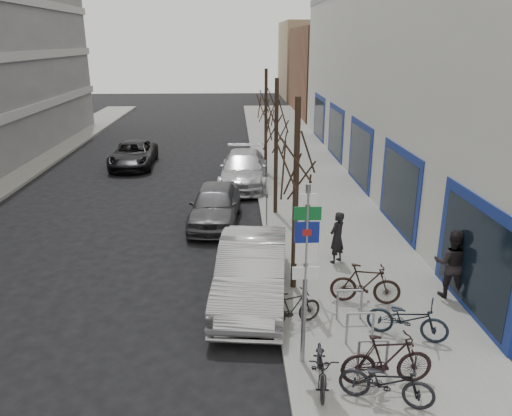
{
  "coord_description": "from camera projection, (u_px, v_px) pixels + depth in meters",
  "views": [
    {
      "loc": [
        0.98,
        -9.27,
        6.85
      ],
      "look_at": [
        1.6,
        5.09,
        2.0
      ],
      "focal_mm": 35.0,
      "sensor_mm": 36.0,
      "label": 1
    }
  ],
  "objects": [
    {
      "name": "parked_car_back",
      "position": [
        244.0,
        169.0,
        24.59
      ],
      "size": [
        2.63,
        5.72,
        1.62
      ],
      "primitive_type": "imported",
      "rotation": [
        0.0,
        0.0,
        -0.07
      ],
      "color": "#B8B8BE",
      "rests_on": "ground"
    },
    {
      "name": "ground",
      "position": [
        193.0,
        369.0,
        10.93
      ],
      "size": [
        120.0,
        120.0,
        0.0
      ],
      "primitive_type": "plane",
      "color": "black",
      "rests_on": "ground"
    },
    {
      "name": "lane_car",
      "position": [
        133.0,
        154.0,
        28.27
      ],
      "size": [
        2.46,
        5.06,
        1.39
      ],
      "primitive_type": "imported",
      "rotation": [
        0.0,
        0.0,
        0.03
      ],
      "color": "black",
      "rests_on": "ground"
    },
    {
      "name": "pedestrian_far",
      "position": [
        452.0,
        263.0,
        13.48
      ],
      "size": [
        0.85,
        0.72,
        1.96
      ],
      "primitive_type": "imported",
      "rotation": [
        0.0,
        0.0,
        2.77
      ],
      "color": "black",
      "rests_on": "sidewalk_east"
    },
    {
      "name": "bike_mid_inner",
      "position": [
        293.0,
        308.0,
        12.2
      ],
      "size": [
        1.64,
        1.01,
        0.95
      ],
      "primitive_type": "imported",
      "rotation": [
        0.0,
        0.0,
        1.94
      ],
      "color": "black",
      "rests_on": "sidewalk_east"
    },
    {
      "name": "tree_far",
      "position": [
        266.0,
        97.0,
        25.34
      ],
      "size": [
        1.8,
        1.8,
        5.5
      ],
      "color": "black",
      "rests_on": "ground"
    },
    {
      "name": "pedestrian_near",
      "position": [
        337.0,
        237.0,
        15.61
      ],
      "size": [
        0.72,
        0.71,
        1.68
      ],
      "primitive_type": "imported",
      "rotation": [
        0.0,
        0.0,
        3.88
      ],
      "color": "black",
      "rests_on": "sidewalk_east"
    },
    {
      "name": "bike_near_left",
      "position": [
        322.0,
        363.0,
        10.08
      ],
      "size": [
        0.67,
        1.7,
        1.01
      ],
      "primitive_type": "imported",
      "rotation": [
        0.0,
        0.0,
        -0.1
      ],
      "color": "black",
      "rests_on": "sidewalk_east"
    },
    {
      "name": "brick_building_far",
      "position": [
        358.0,
        71.0,
        48.04
      ],
      "size": [
        12.0,
        14.0,
        8.0
      ],
      "primitive_type": "cube",
      "color": "brown",
      "rests_on": "ground"
    },
    {
      "name": "highway_sign_pole",
      "position": [
        306.0,
        266.0,
        10.23
      ],
      "size": [
        0.55,
        0.1,
        4.2
      ],
      "color": "gray",
      "rests_on": "ground"
    },
    {
      "name": "meter_mid",
      "position": [
        267.0,
        206.0,
        18.77
      ],
      "size": [
        0.1,
        0.08,
        1.27
      ],
      "color": "gray",
      "rests_on": "sidewalk_east"
    },
    {
      "name": "meter_back",
      "position": [
        259.0,
        170.0,
        23.98
      ],
      "size": [
        0.1,
        0.08,
        1.27
      ],
      "color": "gray",
      "rests_on": "sidewalk_east"
    },
    {
      "name": "parked_car_mid",
      "position": [
        215.0,
        205.0,
        19.39
      ],
      "size": [
        2.17,
        4.68,
        1.55
      ],
      "primitive_type": "imported",
      "rotation": [
        0.0,
        0.0,
        -0.07
      ],
      "color": "#4D4D52",
      "rests_on": "ground"
    },
    {
      "name": "tree_mid",
      "position": [
        276.0,
        115.0,
        19.19
      ],
      "size": [
        1.8,
        1.8,
        5.5
      ],
      "color": "black",
      "rests_on": "ground"
    },
    {
      "name": "tan_building_far",
      "position": [
        334.0,
        60.0,
        62.1
      ],
      "size": [
        13.0,
        12.0,
        9.0
      ],
      "primitive_type": "cube",
      "color": "#937A5B",
      "rests_on": "ground"
    },
    {
      "name": "bike_far_inner",
      "position": [
        365.0,
        283.0,
        13.23
      ],
      "size": [
        1.95,
        0.92,
        1.14
      ],
      "primitive_type": "imported",
      "rotation": [
        0.0,
        0.0,
        1.37
      ],
      "color": "black",
      "rests_on": "sidewalk_east"
    },
    {
      "name": "sidewalk_east",
      "position": [
        321.0,
        213.0,
        20.55
      ],
      "size": [
        5.0,
        70.0,
        0.15
      ],
      "primitive_type": "cube",
      "color": "slate",
      "rests_on": "ground"
    },
    {
      "name": "bike_near_right",
      "position": [
        387.0,
        359.0,
        10.08
      ],
      "size": [
        1.93,
        0.62,
        1.16
      ],
      "primitive_type": "imported",
      "rotation": [
        0.0,
        0.0,
        1.6
      ],
      "color": "black",
      "rests_on": "sidewalk_east"
    },
    {
      "name": "meter_front",
      "position": [
        280.0,
        270.0,
        13.56
      ],
      "size": [
        0.1,
        0.08,
        1.27
      ],
      "color": "gray",
      "rests_on": "sidewalk_east"
    },
    {
      "name": "tree_near",
      "position": [
        297.0,
        151.0,
        13.04
      ],
      "size": [
        1.8,
        1.8,
        5.5
      ],
      "color": "black",
      "rests_on": "ground"
    },
    {
      "name": "bike_mid_curb",
      "position": [
        408.0,
        315.0,
        11.69
      ],
      "size": [
        1.95,
        1.29,
        1.15
      ],
      "primitive_type": "imported",
      "rotation": [
        0.0,
        0.0,
        1.15
      ],
      "color": "black",
      "rests_on": "sidewalk_east"
    },
    {
      "name": "bike_rack",
      "position": [
        360.0,
        324.0,
        11.44
      ],
      "size": [
        0.66,
        2.26,
        0.83
      ],
      "color": "gray",
      "rests_on": "sidewalk_east"
    },
    {
      "name": "bike_far_curb",
      "position": [
        387.0,
        378.0,
        9.56
      ],
      "size": [
        1.91,
        1.16,
        1.12
      ],
      "primitive_type": "imported",
      "rotation": [
        0.0,
        0.0,
        1.21
      ],
      "color": "black",
      "rests_on": "sidewalk_east"
    },
    {
      "name": "parked_car_front",
      "position": [
        252.0,
        271.0,
        13.62
      ],
      "size": [
        2.34,
        5.35,
        1.71
      ],
      "primitive_type": "imported",
      "rotation": [
        0.0,
        0.0,
        -0.1
      ],
      "color": "#B3B2B8",
      "rests_on": "ground"
    }
  ]
}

